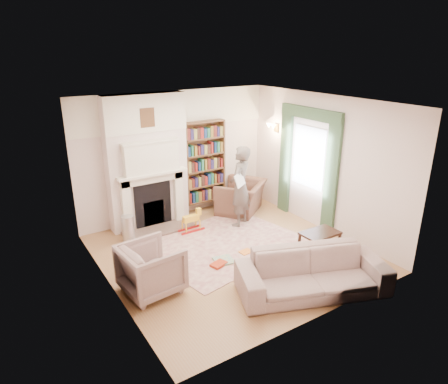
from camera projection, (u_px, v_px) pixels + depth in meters
floor at (231, 253)px, 7.52m from camera, size 4.50×4.50×0.00m
ceiling at (232, 102)px, 6.56m from camera, size 4.50×4.50×0.00m
wall_back at (176, 155)px, 8.82m from camera, size 4.50×0.00×4.50m
wall_front at (326, 229)px, 5.26m from camera, size 4.50×0.00×4.50m
wall_left at (105, 209)px, 5.91m from camera, size 0.00×4.50×4.50m
wall_right at (323, 164)px, 8.18m from camera, size 0.00×4.50×4.50m
fireplace at (147, 163)px, 8.29m from camera, size 1.70×0.58×2.80m
bookcase at (204, 162)px, 9.13m from camera, size 1.00×0.24×1.85m
window at (309, 157)px, 8.47m from camera, size 0.02×0.90×1.30m
curtain_left at (331, 177)px, 7.98m from camera, size 0.07×0.32×2.40m
curtain_right at (285, 161)px, 9.09m from camera, size 0.07×0.32×2.40m
pelmet at (311, 113)px, 8.12m from camera, size 0.09×1.70×0.24m
wall_sconce at (270, 129)px, 9.08m from camera, size 0.20×0.24×0.24m
rug at (223, 243)px, 7.88m from camera, size 3.20×2.68×0.01m
armchair_reading at (241, 197)px, 9.31m from camera, size 1.46×1.43×0.72m
armchair_left at (151, 269)px, 6.24m from camera, size 0.96×0.94×0.80m
sofa at (313, 273)px, 6.23m from camera, size 2.50×1.68×0.68m
man_reading at (240, 187)px, 8.43m from camera, size 0.76×0.70×1.75m
newspaper at (240, 180)px, 8.12m from camera, size 0.38×0.30×0.26m
coffee_table at (319, 243)px, 7.41m from camera, size 0.70×0.45×0.45m
paraffin_heater at (128, 229)px, 7.88m from camera, size 0.32×0.32×0.55m
rocking_horse at (191, 221)px, 8.33m from camera, size 0.55×0.23×0.48m
board_game at (224, 260)px, 7.21m from camera, size 0.39×0.39×0.03m
game_box_lid at (219, 264)px, 7.07m from camera, size 0.33×0.27×0.05m
comic_annuals at (253, 257)px, 7.33m from camera, size 0.49×0.71×0.02m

